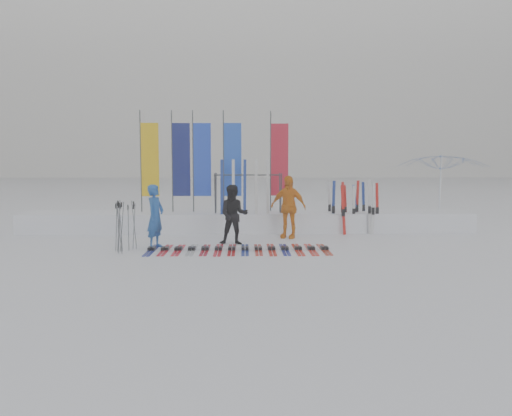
{
  "coord_description": "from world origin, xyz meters",
  "views": [
    {
      "loc": [
        -0.11,
        -11.12,
        2.17
      ],
      "look_at": [
        0.2,
        1.6,
        1.0
      ],
      "focal_mm": 35.0,
      "sensor_mm": 36.0,
      "label": 1
    }
  ],
  "objects_px": {
    "tent_canopy": "(441,190)",
    "person_black": "(234,215)",
    "ski_row": "(239,249)",
    "ski_rack": "(248,188)",
    "person_yellow": "(288,207)",
    "person_blue": "(155,216)"
  },
  "relations": [
    {
      "from": "person_blue",
      "to": "person_black",
      "type": "xyz_separation_m",
      "value": [
        1.98,
        0.47,
        -0.01
      ]
    },
    {
      "from": "person_blue",
      "to": "person_yellow",
      "type": "bearing_deg",
      "value": -46.81
    },
    {
      "from": "person_blue",
      "to": "ski_rack",
      "type": "bearing_deg",
      "value": -22.16
    },
    {
      "from": "person_yellow",
      "to": "ski_rack",
      "type": "height_order",
      "value": "ski_rack"
    },
    {
      "from": "person_yellow",
      "to": "ski_rack",
      "type": "xyz_separation_m",
      "value": [
        -1.14,
        1.14,
        0.49
      ]
    },
    {
      "from": "ski_rack",
      "to": "ski_row",
      "type": "bearing_deg",
      "value": -94.66
    },
    {
      "from": "person_blue",
      "to": "person_yellow",
      "type": "distance_m",
      "value": 3.85
    },
    {
      "from": "person_yellow",
      "to": "ski_row",
      "type": "distance_m",
      "value": 2.57
    },
    {
      "from": "person_blue",
      "to": "ski_rack",
      "type": "distance_m",
      "value": 3.65
    },
    {
      "from": "person_blue",
      "to": "ski_rack",
      "type": "relative_size",
      "value": 0.79
    },
    {
      "from": "person_yellow",
      "to": "person_blue",
      "type": "bearing_deg",
      "value": -130.69
    },
    {
      "from": "person_blue",
      "to": "ski_row",
      "type": "distance_m",
      "value": 2.29
    },
    {
      "from": "person_yellow",
      "to": "tent_canopy",
      "type": "height_order",
      "value": "tent_canopy"
    },
    {
      "from": "person_black",
      "to": "person_yellow",
      "type": "xyz_separation_m",
      "value": [
        1.53,
        1.11,
        0.11
      ]
    },
    {
      "from": "person_black",
      "to": "ski_rack",
      "type": "xyz_separation_m",
      "value": [
        0.4,
        2.25,
        0.59
      ]
    },
    {
      "from": "tent_canopy",
      "to": "person_black",
      "type": "bearing_deg",
      "value": -155.88
    },
    {
      "from": "ski_row",
      "to": "person_yellow",
      "type": "bearing_deg",
      "value": 54.98
    },
    {
      "from": "ski_row",
      "to": "ski_rack",
      "type": "distance_m",
      "value": 3.41
    },
    {
      "from": "ski_rack",
      "to": "tent_canopy",
      "type": "bearing_deg",
      "value": 6.86
    },
    {
      "from": "ski_row",
      "to": "ski_rack",
      "type": "xyz_separation_m",
      "value": [
        0.25,
        3.12,
        1.35
      ]
    },
    {
      "from": "person_yellow",
      "to": "ski_rack",
      "type": "bearing_deg",
      "value": 160.09
    },
    {
      "from": "person_black",
      "to": "person_yellow",
      "type": "distance_m",
      "value": 1.9
    }
  ]
}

